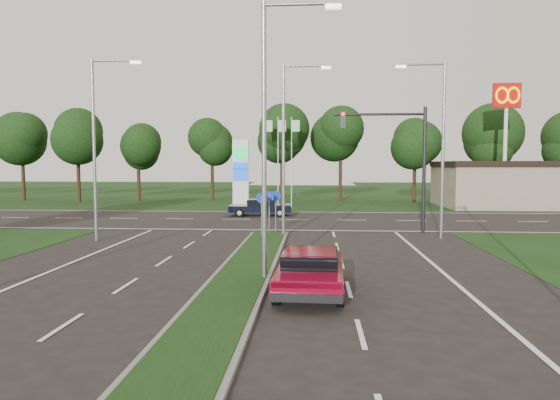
{
  "coord_description": "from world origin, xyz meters",
  "views": [
    {
      "loc": [
        2.44,
        -10.16,
        3.86
      ],
      "look_at": [
        0.85,
        12.67,
        2.2
      ],
      "focal_mm": 32.0,
      "sensor_mm": 36.0,
      "label": 1
    }
  ],
  "objects": [
    {
      "name": "ground",
      "position": [
        0.0,
        0.0,
        0.0
      ],
      "size": [
        160.0,
        160.0,
        0.0
      ],
      "primitive_type": "plane",
      "color": "black",
      "rests_on": "ground"
    },
    {
      "name": "streetlight_median_near",
      "position": [
        1.0,
        6.0,
        5.08
      ],
      "size": [
        2.53,
        0.22,
        9.0
      ],
      "color": "gray",
      "rests_on": "ground"
    },
    {
      "name": "traffic_signal",
      "position": [
        7.19,
        18.0,
        4.65
      ],
      "size": [
        5.1,
        0.42,
        7.0
      ],
      "color": "black",
      "rests_on": "ground"
    },
    {
      "name": "cross_road",
      "position": [
        0.0,
        24.0,
        0.0
      ],
      "size": [
        160.0,
        12.0,
        0.02
      ],
      "primitive_type": "cube",
      "color": "black",
      "rests_on": "ground"
    },
    {
      "name": "treeline_far",
      "position": [
        0.1,
        39.93,
        6.83
      ],
      "size": [
        6.0,
        6.0,
        9.9
      ],
      "color": "black",
      "rests_on": "ground"
    },
    {
      "name": "mcdonalds_sign",
      "position": [
        18.0,
        31.97,
        7.99
      ],
      "size": [
        2.2,
        0.47,
        10.4
      ],
      "color": "silver",
      "rests_on": "ground"
    },
    {
      "name": "red_sedan",
      "position": [
        2.33,
        4.65,
        0.69
      ],
      "size": [
        2.09,
        4.72,
        1.28
      ],
      "rotation": [
        0.0,
        0.0,
        -0.04
      ],
      "color": "maroon",
      "rests_on": "ground"
    },
    {
      "name": "streetlight_median_far",
      "position": [
        1.0,
        16.0,
        5.08
      ],
      "size": [
        2.53,
        0.22,
        9.0
      ],
      "color": "gray",
      "rests_on": "ground"
    },
    {
      "name": "median_kerb",
      "position": [
        0.0,
        4.0,
        0.06
      ],
      "size": [
        2.0,
        26.0,
        0.12
      ],
      "primitive_type": "cube",
      "color": "slate",
      "rests_on": "ground"
    },
    {
      "name": "streetlight_right_far",
      "position": [
        8.8,
        16.0,
        5.08
      ],
      "size": [
        2.53,
        0.22,
        9.0
      ],
      "rotation": [
        0.0,
        0.0,
        3.14
      ],
      "color": "gray",
      "rests_on": "ground"
    },
    {
      "name": "gas_pylon",
      "position": [
        -3.79,
        33.05,
        3.2
      ],
      "size": [
        5.8,
        1.26,
        8.0
      ],
      "color": "silver",
      "rests_on": "ground"
    },
    {
      "name": "navy_sedan",
      "position": [
        -1.57,
        26.42,
        0.67
      ],
      "size": [
        4.69,
        2.21,
        1.26
      ],
      "rotation": [
        0.0,
        0.0,
        1.65
      ],
      "color": "black",
      "rests_on": "ground"
    },
    {
      "name": "streetlight_left_far",
      "position": [
        -8.3,
        14.0,
        5.08
      ],
      "size": [
        2.53,
        0.22,
        9.0
      ],
      "color": "gray",
      "rests_on": "ground"
    },
    {
      "name": "commercial_building",
      "position": [
        22.0,
        36.0,
        2.0
      ],
      "size": [
        16.0,
        9.0,
        4.0
      ],
      "primitive_type": "cube",
      "color": "gray",
      "rests_on": "ground"
    },
    {
      "name": "median_signs",
      "position": [
        0.0,
        16.4,
        1.71
      ],
      "size": [
        1.16,
        1.76,
        2.38
      ],
      "color": "gray",
      "rests_on": "ground"
    },
    {
      "name": "verge_far",
      "position": [
        0.0,
        55.0,
        0.0
      ],
      "size": [
        160.0,
        50.0,
        0.02
      ],
      "primitive_type": "cube",
      "color": "black",
      "rests_on": "ground"
    }
  ]
}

